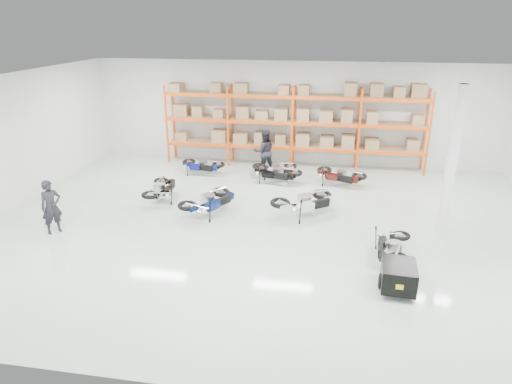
% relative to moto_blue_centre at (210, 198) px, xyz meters
% --- Properties ---
extents(room, '(18.00, 18.00, 18.00)m').
position_rel_moto_blue_centre_xyz_m(room, '(2.22, -0.63, 1.67)').
color(room, silver).
rests_on(room, ground).
extents(pallet_rack, '(11.28, 0.98, 3.62)m').
position_rel_moto_blue_centre_xyz_m(pallet_rack, '(2.22, 5.82, 1.67)').
color(pallet_rack, '#F54D0C').
rests_on(pallet_rack, ground).
extents(structural_column, '(0.25, 0.25, 4.50)m').
position_rel_moto_blue_centre_xyz_m(structural_column, '(7.42, -0.13, 1.67)').
color(structural_column, white).
rests_on(structural_column, ground).
extents(moto_blue_centre, '(1.75, 2.13, 1.24)m').
position_rel_moto_blue_centre_xyz_m(moto_blue_centre, '(0.00, 0.00, 0.00)').
color(moto_blue_centre, '#07154E').
rests_on(moto_blue_centre, ground).
extents(moto_silver_left, '(2.19, 2.00, 1.29)m').
position_rel_moto_blue_centre_xyz_m(moto_silver_left, '(3.18, 0.41, 0.03)').
color(moto_silver_left, silver).
rests_on(moto_silver_left, ground).
extents(moto_black_far_left, '(0.99, 1.81, 1.13)m').
position_rel_moto_blue_centre_xyz_m(moto_black_far_left, '(-2.05, 0.96, -0.05)').
color(moto_black_far_left, black).
rests_on(moto_black_far_left, ground).
extents(moto_touring_right, '(1.08, 1.75, 1.06)m').
position_rel_moto_blue_centre_xyz_m(moto_touring_right, '(5.68, -2.19, -0.08)').
color(moto_touring_right, black).
rests_on(moto_touring_right, ground).
extents(trailer, '(0.89, 1.70, 0.71)m').
position_rel_moto_blue_centre_xyz_m(trailer, '(5.68, -3.78, -0.17)').
color(trailer, black).
rests_on(trailer, ground).
extents(moto_back_a, '(1.74, 1.04, 1.07)m').
position_rel_moto_blue_centre_xyz_m(moto_back_a, '(-1.44, 4.02, -0.08)').
color(moto_back_a, navy).
rests_on(moto_back_a, ground).
extents(moto_back_b, '(1.72, 1.10, 1.03)m').
position_rel_moto_blue_centre_xyz_m(moto_back_b, '(1.66, 4.17, -0.10)').
color(moto_back_b, silver).
rests_on(moto_back_b, ground).
extents(moto_back_c, '(1.95, 1.37, 1.15)m').
position_rel_moto_blue_centre_xyz_m(moto_back_c, '(1.79, 3.47, -0.04)').
color(moto_back_c, black).
rests_on(moto_back_c, ground).
extents(moto_back_d, '(1.96, 1.47, 1.14)m').
position_rel_moto_blue_centre_xyz_m(moto_back_d, '(4.30, 3.58, -0.04)').
color(moto_back_d, '#3B0E0B').
rests_on(moto_back_d, ground).
extents(person_left, '(0.70, 0.73, 1.69)m').
position_rel_moto_blue_centre_xyz_m(person_left, '(-4.35, -2.19, 0.26)').
color(person_left, black).
rests_on(person_left, ground).
extents(person_back, '(1.12, 1.01, 1.89)m').
position_rel_moto_blue_centre_xyz_m(person_back, '(1.14, 4.62, 0.36)').
color(person_back, black).
rests_on(person_back, ground).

